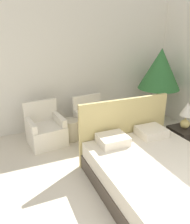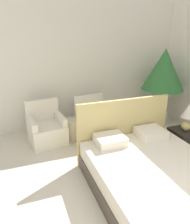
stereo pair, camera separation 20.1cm
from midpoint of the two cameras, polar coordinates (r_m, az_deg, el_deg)
name	(u,v)px [view 2 (the right image)]	position (r m, az deg, el deg)	size (l,w,h in m)	color
wall_back	(68,65)	(5.06, -5.95, 12.04)	(10.00, 0.06, 2.90)	silver
bed	(156,178)	(3.30, 17.43, -16.17)	(1.69, 2.22, 1.12)	#4C4238
armchair_near_window_left	(47,131)	(4.58, -11.22, -4.80)	(0.76, 0.74, 0.85)	silver
armchair_near_window_right	(94,124)	(4.82, 1.05, -3.06)	(0.77, 0.75, 0.85)	silver
potted_palm	(164,73)	(5.38, 18.53, 9.66)	(0.98, 0.98, 1.82)	beige
nightstand	(184,142)	(4.47, 23.43, -7.18)	(0.47, 0.47, 0.48)	black
table_lamp	(188,114)	(4.26, 24.38, -0.61)	(0.24, 0.24, 0.51)	tan
side_table	(72,129)	(4.66, -4.77, -4.52)	(0.36, 0.36, 0.44)	#B7AD93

